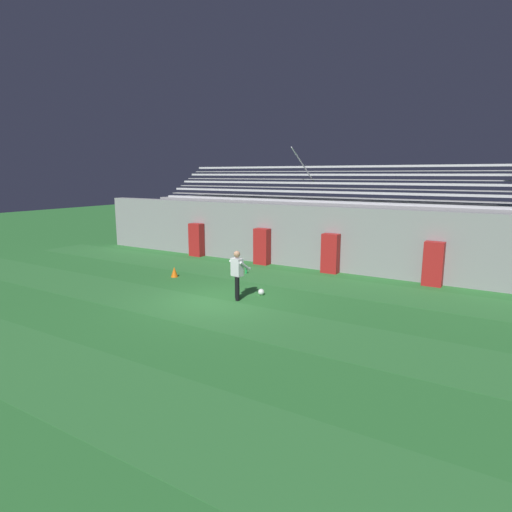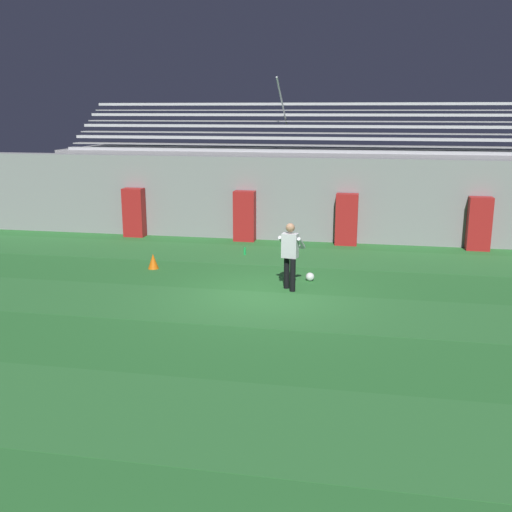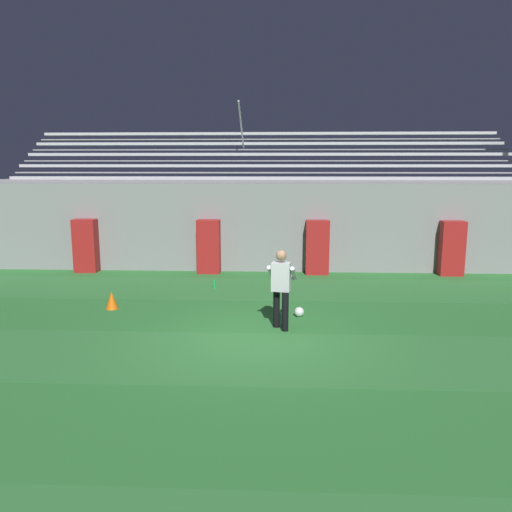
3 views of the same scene
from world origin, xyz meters
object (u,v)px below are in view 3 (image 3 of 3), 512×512
object	(u,v)px
padding_pillar_far_left	(86,246)
traffic_cone	(112,300)
padding_pillar_far_right	(452,248)
padding_pillar_gate_left	(209,247)
soccer_ball	(299,312)
padding_pillar_gate_right	(317,247)
goalkeeper	(281,284)
water_bottle	(214,284)

from	to	relation	value
padding_pillar_far_left	traffic_cone	size ratio (longest dim) A/B	4.02
padding_pillar_far_left	padding_pillar_far_right	xyz separation A→B (m)	(11.49, 0.00, 0.00)
padding_pillar_gate_left	soccer_ball	size ratio (longest dim) A/B	7.68
padding_pillar_gate_right	soccer_ball	distance (m)	4.65
padding_pillar_far_left	soccer_ball	world-z (taller)	padding_pillar_far_left
padding_pillar_gate_left	padding_pillar_far_left	bearing A→B (deg)	180.00
goalkeeper	padding_pillar_gate_left	bearing A→B (deg)	112.69
traffic_cone	water_bottle	distance (m)	3.01
padding_pillar_gate_right	traffic_cone	size ratio (longest dim) A/B	4.02
padding_pillar_gate_left	padding_pillar_far_right	world-z (taller)	same
padding_pillar_gate_left	padding_pillar_gate_right	xyz separation A→B (m)	(3.41, 0.00, 0.00)
padding_pillar_far_right	padding_pillar_gate_right	bearing A→B (deg)	180.00
traffic_cone	padding_pillar_far_left	bearing A→B (deg)	117.94
padding_pillar_far_left	padding_pillar_far_right	bearing A→B (deg)	0.00
padding_pillar_gate_right	padding_pillar_gate_left	bearing A→B (deg)	180.00
traffic_cone	soccer_ball	bearing A→B (deg)	-5.62
padding_pillar_far_right	water_bottle	world-z (taller)	padding_pillar_far_right
padding_pillar_gate_left	water_bottle	distance (m)	2.20
padding_pillar_gate_left	padding_pillar_gate_right	world-z (taller)	same
padding_pillar_gate_left	traffic_cone	size ratio (longest dim) A/B	4.02
padding_pillar_far_left	soccer_ball	xyz separation A→B (m)	(6.61, -4.53, -0.73)
goalkeeper	soccer_ball	size ratio (longest dim) A/B	7.59
padding_pillar_far_left	water_bottle	bearing A→B (deg)	-24.95
goalkeeper	traffic_cone	distance (m)	4.29
padding_pillar_gate_right	padding_pillar_far_left	size ratio (longest dim) A/B	1.00
padding_pillar_far_right	traffic_cone	xyz separation A→B (m)	(-9.32, -4.09, -0.63)
padding_pillar_far_right	soccer_ball	size ratio (longest dim) A/B	7.68
traffic_cone	padding_pillar_gate_left	bearing A→B (deg)	66.60
padding_pillar_gate_right	padding_pillar_far_right	xyz separation A→B (m)	(4.14, 0.00, 0.00)
padding_pillar_gate_right	padding_pillar_far_right	bearing A→B (deg)	0.00
padding_pillar_gate_left	padding_pillar_far_right	distance (m)	7.55
padding_pillar_gate_left	traffic_cone	bearing A→B (deg)	-113.40
padding_pillar_gate_left	soccer_ball	xyz separation A→B (m)	(2.67, -4.53, -0.73)
water_bottle	traffic_cone	bearing A→B (deg)	-136.74
goalkeeper	soccer_ball	world-z (taller)	goalkeeper
padding_pillar_far_right	soccer_ball	distance (m)	6.70
traffic_cone	water_bottle	bearing A→B (deg)	43.26
padding_pillar_gate_right	soccer_ball	xyz separation A→B (m)	(-0.74, -4.53, -0.73)
padding_pillar_far_right	traffic_cone	bearing A→B (deg)	-156.29
padding_pillar_far_left	water_bottle	distance (m)	4.87
water_bottle	soccer_ball	bearing A→B (deg)	-48.02
padding_pillar_gate_left	traffic_cone	distance (m)	4.51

